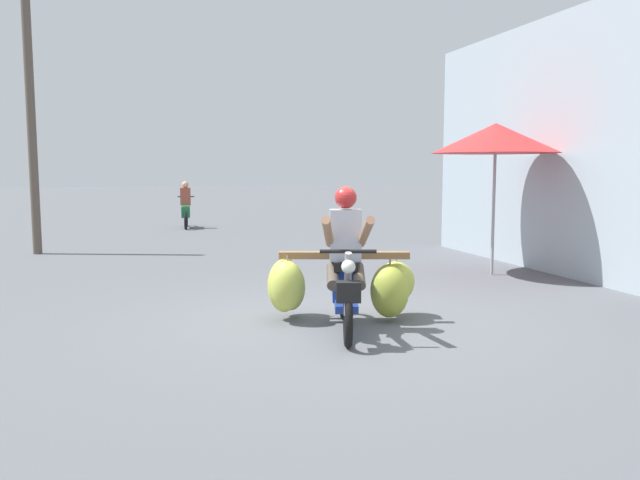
% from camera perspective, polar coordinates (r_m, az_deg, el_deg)
% --- Properties ---
extents(ground_plane, '(120.00, 120.00, 0.00)m').
position_cam_1_polar(ground_plane, '(7.31, 1.96, -7.61)').
color(ground_plane, '#56595E').
extents(motorbike_main_loaded, '(1.83, 1.90, 1.58)m').
position_cam_1_polar(motorbike_main_loaded, '(7.28, 1.84, -3.65)').
color(motorbike_main_loaded, black).
rests_on(motorbike_main_loaded, ground).
extents(motorbike_distant_ahead_left, '(0.50, 1.62, 1.40)m').
position_cam_1_polar(motorbike_distant_ahead_left, '(19.46, -11.95, 2.72)').
color(motorbike_distant_ahead_left, black).
rests_on(motorbike_distant_ahead_left, ground).
extents(shopfront_building, '(3.26, 6.79, 4.31)m').
position_cam_1_polar(shopfront_building, '(13.02, 23.90, 7.56)').
color(shopfront_building, '#9EADB7').
rests_on(shopfront_building, ground).
extents(market_umbrella_near_shop, '(2.08, 2.08, 2.51)m').
position_cam_1_polar(market_umbrella_near_shop, '(10.92, 15.48, 8.78)').
color(market_umbrella_near_shop, '#99999E').
rests_on(market_umbrella_near_shop, ground).
extents(utility_pole, '(0.18, 0.18, 5.33)m').
position_cam_1_polar(utility_pole, '(14.47, -24.46, 9.38)').
color(utility_pole, brown).
rests_on(utility_pole, ground).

